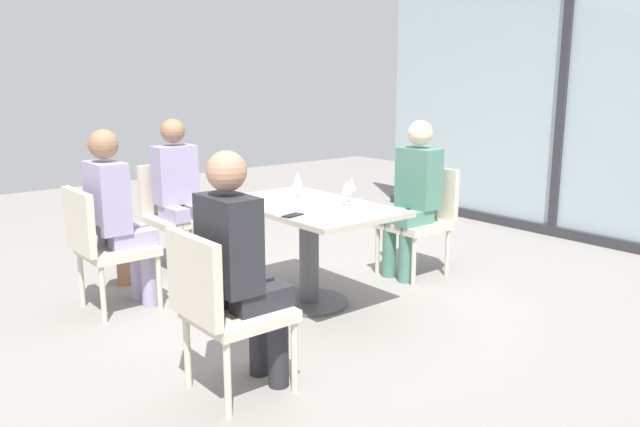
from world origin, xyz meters
TOP-DOWN VIEW (x-y plane):
  - ground_plane at (0.00, 0.00)m, footprint 12.00×12.00m
  - window_wall_backdrop at (0.00, 3.20)m, footprint 4.51×0.10m
  - dining_table_main at (0.00, 0.00)m, footprint 1.29×0.79m
  - chair_side_end at (-1.45, -0.31)m, footprint 0.50×0.46m
  - chair_front_left at (-0.78, -1.17)m, footprint 0.46×0.50m
  - chair_front_right at (0.78, -1.17)m, footprint 0.46×0.50m
  - chair_near_window at (0.00, 1.17)m, footprint 0.46×0.51m
  - person_side_end at (-1.34, -0.31)m, footprint 0.39×0.34m
  - person_front_left at (-0.78, -1.06)m, footprint 0.34×0.39m
  - person_front_right at (0.78, -1.06)m, footprint 0.34×0.39m
  - person_near_window at (-0.00, 1.06)m, footprint 0.34×0.39m
  - wine_glass_0 at (-0.26, 0.10)m, footprint 0.07×0.07m
  - wine_glass_1 at (0.15, 0.26)m, footprint 0.07×0.07m
  - wine_glass_2 at (0.22, 0.15)m, footprint 0.07×0.07m
  - wine_glass_3 at (-0.58, -0.31)m, footprint 0.07×0.07m
  - coffee_cup at (0.55, -0.05)m, footprint 0.08×0.08m
  - cell_phone_on_table at (0.23, -0.31)m, footprint 0.10×0.16m
  - handbag_0 at (-1.34, -0.78)m, footprint 0.34×0.27m

SIDE VIEW (x-z plane):
  - ground_plane at x=0.00m, z-range 0.00..0.00m
  - handbag_0 at x=-1.34m, z-range 0.00..0.28m
  - chair_side_end at x=-1.45m, z-range 0.06..0.93m
  - chair_front_left at x=-0.78m, z-range 0.06..0.93m
  - chair_front_right at x=0.78m, z-range 0.06..0.93m
  - chair_near_window at x=0.00m, z-range 0.06..0.93m
  - dining_table_main at x=0.00m, z-range 0.17..0.90m
  - person_side_end at x=-1.34m, z-range 0.07..1.33m
  - person_front_left at x=-0.78m, z-range 0.07..1.33m
  - person_front_right at x=0.78m, z-range 0.07..1.33m
  - person_near_window at x=0.00m, z-range 0.07..1.33m
  - cell_phone_on_table at x=0.23m, z-range 0.73..0.74m
  - coffee_cup at x=0.55m, z-range 0.73..0.82m
  - wine_glass_0 at x=-0.26m, z-range 0.77..0.95m
  - wine_glass_1 at x=0.15m, z-range 0.77..0.95m
  - wine_glass_2 at x=0.22m, z-range 0.77..0.95m
  - wine_glass_3 at x=-0.58m, z-range 0.77..0.95m
  - window_wall_backdrop at x=0.00m, z-range -0.14..2.56m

